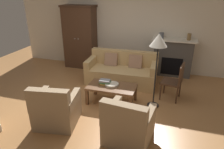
# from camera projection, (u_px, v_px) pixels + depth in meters

# --- Properties ---
(ground_plane) EXTENTS (9.60, 9.60, 0.00)m
(ground_plane) POSITION_uv_depth(u_px,v_px,m) (97.00, 105.00, 4.74)
(ground_plane) COLOR #B27A47
(back_wall) EXTENTS (7.20, 0.10, 2.80)m
(back_wall) POSITION_uv_depth(u_px,v_px,m) (125.00, 25.00, 6.43)
(back_wall) COLOR silver
(back_wall) RESTS_ON ground
(fireplace) EXTENTS (1.26, 0.48, 1.12)m
(fireplace) POSITION_uv_depth(u_px,v_px,m) (172.00, 57.00, 6.12)
(fireplace) COLOR #4C4947
(fireplace) RESTS_ON ground
(armoire) EXTENTS (1.06, 0.57, 2.00)m
(armoire) POSITION_uv_depth(u_px,v_px,m) (80.00, 37.00, 6.67)
(armoire) COLOR #472D1E
(armoire) RESTS_ON ground
(couch) EXTENTS (1.94, 0.91, 0.86)m
(couch) POSITION_uv_depth(u_px,v_px,m) (122.00, 72.00, 5.73)
(couch) COLOR tan
(couch) RESTS_ON ground
(coffee_table) EXTENTS (1.10, 0.60, 0.42)m
(coffee_table) POSITION_uv_depth(u_px,v_px,m) (112.00, 88.00, 4.70)
(coffee_table) COLOR brown
(coffee_table) RESTS_ON ground
(fruit_bowl) EXTENTS (0.31, 0.31, 0.05)m
(fruit_bowl) POSITION_uv_depth(u_px,v_px,m) (112.00, 84.00, 4.69)
(fruit_bowl) COLOR beige
(fruit_bowl) RESTS_ON coffee_table
(book_stack) EXTENTS (0.27, 0.20, 0.11)m
(book_stack) POSITION_uv_depth(u_px,v_px,m) (105.00, 82.00, 4.74)
(book_stack) COLOR gold
(book_stack) RESTS_ON coffee_table
(mantel_vase_slate) EXTENTS (0.14, 0.14, 0.17)m
(mantel_vase_slate) POSITION_uv_depth(u_px,v_px,m) (161.00, 35.00, 5.96)
(mantel_vase_slate) COLOR #565B66
(mantel_vase_slate) RESTS_ON fireplace
(mantel_vase_bronze) EXTENTS (0.11, 0.11, 0.19)m
(mantel_vase_bronze) POSITION_uv_depth(u_px,v_px,m) (189.00, 37.00, 5.75)
(mantel_vase_bronze) COLOR olive
(mantel_vase_bronze) RESTS_ON fireplace
(armchair_near_left) EXTENTS (0.88, 0.88, 0.88)m
(armchair_near_left) POSITION_uv_depth(u_px,v_px,m) (56.00, 110.00, 3.96)
(armchair_near_left) COLOR #997F60
(armchair_near_left) RESTS_ON ground
(armchair_near_right) EXTENTS (0.85, 0.85, 0.88)m
(armchair_near_right) POSITION_uv_depth(u_px,v_px,m) (128.00, 125.00, 3.51)
(armchair_near_right) COLOR #997F60
(armchair_near_right) RESTS_ON ground
(side_chair_wooden) EXTENTS (0.51, 0.51, 0.90)m
(side_chair_wooden) POSITION_uv_depth(u_px,v_px,m) (176.00, 80.00, 4.78)
(side_chair_wooden) COLOR #472D1E
(side_chair_wooden) RESTS_ON ground
(floor_lamp) EXTENTS (0.36, 0.36, 1.65)m
(floor_lamp) POSITION_uv_depth(u_px,v_px,m) (158.00, 45.00, 4.14)
(floor_lamp) COLOR black
(floor_lamp) RESTS_ON ground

